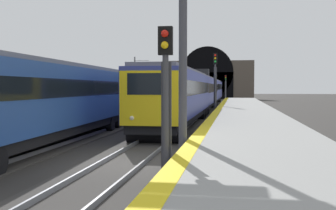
{
  "coord_description": "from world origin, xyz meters",
  "views": [
    {
      "loc": [
        -14.14,
        -3.72,
        2.67
      ],
      "look_at": [
        6.95,
        -0.41,
        1.77
      ],
      "focal_mm": 45.54,
      "sensor_mm": 36.0,
      "label": 1
    }
  ],
  "objects": [
    {
      "name": "railway_signal_far",
      "position": [
        71.36,
        -1.9,
        3.08
      ],
      "size": [
        0.39,
        0.38,
        5.08
      ],
      "rotation": [
        0.0,
        0.0,
        3.14
      ],
      "color": "#4C4C54",
      "rests_on": "ground_plane"
    },
    {
      "name": "overhead_signal_gantry",
      "position": [
        -0.04,
        2.3,
        5.35
      ],
      "size": [
        0.7,
        8.9,
        7.04
      ],
      "color": "#3F3F47",
      "rests_on": "ground_plane"
    },
    {
      "name": "platform_right_edge_strip",
      "position": [
        0.0,
        -2.46,
        0.95
      ],
      "size": [
        112.0,
        0.5,
        0.01
      ],
      "primitive_type": "cube",
      "color": "yellow",
      "rests_on": "platform_right"
    },
    {
      "name": "platform_right",
      "position": [
        0.0,
        -4.54,
        0.47
      ],
      "size": [
        112.0,
        4.66,
        0.95
      ],
      "primitive_type": "cube",
      "color": "gray",
      "rests_on": "ground_plane"
    },
    {
      "name": "track_adjacent_line",
      "position": [
        0.0,
        4.6,
        0.04
      ],
      "size": [
        160.0,
        2.97,
        0.21
      ],
      "color": "#383533",
      "rests_on": "ground_plane"
    },
    {
      "name": "track_main_line",
      "position": [
        0.0,
        0.0,
        0.04
      ],
      "size": [
        160.0,
        3.07,
        0.21
      ],
      "color": "#383533",
      "rests_on": "ground_plane"
    },
    {
      "name": "train_main_approaching",
      "position": [
        33.81,
        0.0,
        2.19
      ],
      "size": [
        59.1,
        2.86,
        4.71
      ],
      "rotation": [
        0.0,
        0.0,
        3.14
      ],
      "color": "navy",
      "rests_on": "ground_plane"
    },
    {
      "name": "catenary_mast_near",
      "position": [
        51.36,
        11.83,
        3.84
      ],
      "size": [
        0.22,
        2.37,
        7.43
      ],
      "color": "#595B60",
      "rests_on": "ground_plane"
    },
    {
      "name": "railway_signal_near",
      "position": [
        -2.96,
        -1.9,
        2.55
      ],
      "size": [
        0.39,
        0.38,
        4.27
      ],
      "rotation": [
        0.0,
        0.0,
        3.14
      ],
      "color": "#38383D",
      "rests_on": "ground_plane"
    },
    {
      "name": "railway_signal_mid",
      "position": [
        25.9,
        -1.9,
        3.51
      ],
      "size": [
        0.39,
        0.38,
        5.85
      ],
      "rotation": [
        0.0,
        0.0,
        3.14
      ],
      "color": "#38383D",
      "rests_on": "ground_plane"
    },
    {
      "name": "train_adjacent_platform",
      "position": [
        14.18,
        4.6,
        2.17
      ],
      "size": [
        39.47,
        3.32,
        4.69
      ],
      "rotation": [
        0.0,
        0.0,
        3.17
      ],
      "color": "#264C99",
      "rests_on": "ground_plane"
    },
    {
      "name": "tunnel_portal",
      "position": [
        81.37,
        2.3,
        4.32
      ],
      "size": [
        2.52,
        20.35,
        11.69
      ],
      "color": "#51473D",
      "rests_on": "ground_plane"
    },
    {
      "name": "ground_plane",
      "position": [
        0.0,
        0.0,
        0.0
      ],
      "size": [
        320.0,
        320.0,
        0.0
      ],
      "primitive_type": "plane",
      "color": "#302D2B"
    }
  ]
}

